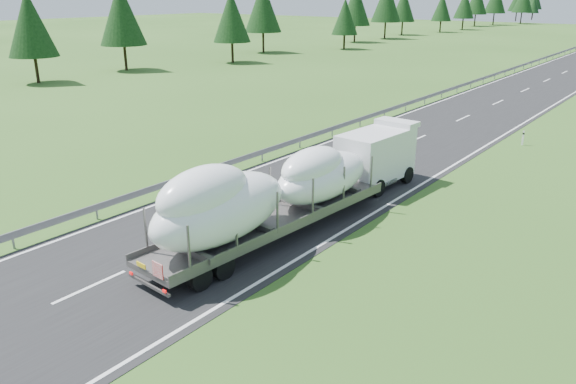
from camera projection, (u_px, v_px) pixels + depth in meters
The scene contains 4 objects.
ground at pixel (90, 287), 20.17m from camera, with size 400.00×400.00×0.00m, color #2C511B.
guardrail at pixel (570, 49), 97.79m from camera, with size 0.10×400.00×0.76m.
tree_line_left at pixel (401, 5), 129.16m from camera, with size 15.10×272.30×12.61m.
boat_truck at pixel (293, 184), 24.46m from camera, with size 3.40×17.95×4.11m.
Camera 1 is at (16.49, -9.85, 10.02)m, focal length 35.00 mm.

